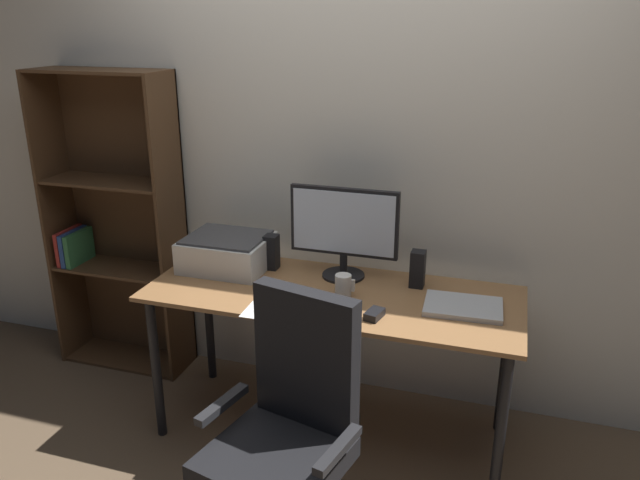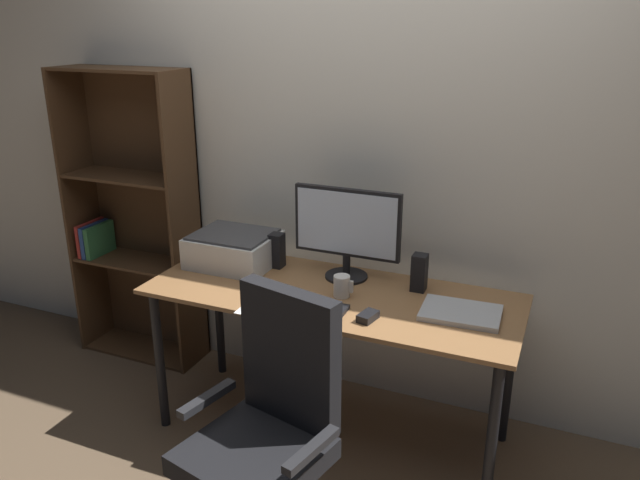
{
  "view_description": "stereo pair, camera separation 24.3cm",
  "coord_description": "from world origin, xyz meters",
  "px_view_note": "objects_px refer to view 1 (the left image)",
  "views": [
    {
      "loc": [
        0.71,
        -2.42,
        1.89
      ],
      "look_at": [
        -0.06,
        0.01,
        0.98
      ],
      "focal_mm": 34.77,
      "sensor_mm": 36.0,
      "label": 1
    },
    {
      "loc": [
        0.94,
        -2.33,
        1.89
      ],
      "look_at": [
        -0.06,
        0.01,
        0.98
      ],
      "focal_mm": 34.77,
      "sensor_mm": 36.0,
      "label": 2
    }
  ],
  "objects_px": {
    "mouse": "(374,314)",
    "coffee_mug": "(343,285)",
    "monitor": "(343,227)",
    "office_chair": "(287,446)",
    "printer": "(227,252)",
    "speaker_right": "(418,269)",
    "laptop": "(463,307)",
    "bookshelf": "(116,225)",
    "desk": "(332,309)",
    "speaker_left": "(271,252)",
    "keyboard": "(318,306)"
  },
  "relations": [
    {
      "from": "office_chair",
      "to": "bookshelf",
      "type": "relative_size",
      "value": 0.61
    },
    {
      "from": "laptop",
      "to": "speaker_left",
      "type": "bearing_deg",
      "value": 166.68
    },
    {
      "from": "mouse",
      "to": "coffee_mug",
      "type": "distance_m",
      "value": 0.25
    },
    {
      "from": "desk",
      "to": "mouse",
      "type": "height_order",
      "value": "mouse"
    },
    {
      "from": "monitor",
      "to": "mouse",
      "type": "distance_m",
      "value": 0.5
    },
    {
      "from": "coffee_mug",
      "to": "speaker_right",
      "type": "xyz_separation_m",
      "value": [
        0.29,
        0.19,
        0.04
      ]
    },
    {
      "from": "speaker_left",
      "to": "office_chair",
      "type": "xyz_separation_m",
      "value": [
        0.4,
        -0.89,
        -0.37
      ]
    },
    {
      "from": "monitor",
      "to": "mouse",
      "type": "bearing_deg",
      "value": -57.27
    },
    {
      "from": "desk",
      "to": "printer",
      "type": "height_order",
      "value": "printer"
    },
    {
      "from": "office_chair",
      "to": "bookshelf",
      "type": "height_order",
      "value": "bookshelf"
    },
    {
      "from": "monitor",
      "to": "office_chair",
      "type": "bearing_deg",
      "value": -86.77
    },
    {
      "from": "monitor",
      "to": "keyboard",
      "type": "distance_m",
      "value": 0.43
    },
    {
      "from": "coffee_mug",
      "to": "printer",
      "type": "xyz_separation_m",
      "value": [
        -0.63,
        0.14,
        0.03
      ]
    },
    {
      "from": "printer",
      "to": "speaker_left",
      "type": "bearing_deg",
      "value": 13.34
    },
    {
      "from": "mouse",
      "to": "printer",
      "type": "xyz_separation_m",
      "value": [
        -0.81,
        0.32,
        0.06
      ]
    },
    {
      "from": "speaker_right",
      "to": "laptop",
      "type": "bearing_deg",
      "value": -37.97
    },
    {
      "from": "desk",
      "to": "speaker_right",
      "type": "relative_size",
      "value": 9.78
    },
    {
      "from": "coffee_mug",
      "to": "bookshelf",
      "type": "relative_size",
      "value": 0.06
    },
    {
      "from": "keyboard",
      "to": "speaker_left",
      "type": "height_order",
      "value": "speaker_left"
    },
    {
      "from": "speaker_right",
      "to": "printer",
      "type": "bearing_deg",
      "value": -176.89
    },
    {
      "from": "monitor",
      "to": "laptop",
      "type": "bearing_deg",
      "value": -17.51
    },
    {
      "from": "desk",
      "to": "mouse",
      "type": "bearing_deg",
      "value": -39.07
    },
    {
      "from": "monitor",
      "to": "coffee_mug",
      "type": "height_order",
      "value": "monitor"
    },
    {
      "from": "speaker_right",
      "to": "office_chair",
      "type": "distance_m",
      "value": 1.01
    },
    {
      "from": "desk",
      "to": "office_chair",
      "type": "height_order",
      "value": "office_chair"
    },
    {
      "from": "coffee_mug",
      "to": "laptop",
      "type": "xyz_separation_m",
      "value": [
        0.52,
        0.02,
        -0.04
      ]
    },
    {
      "from": "printer",
      "to": "desk",
      "type": "bearing_deg",
      "value": -12.38
    },
    {
      "from": "monitor",
      "to": "mouse",
      "type": "relative_size",
      "value": 5.29
    },
    {
      "from": "mouse",
      "to": "office_chair",
      "type": "relative_size",
      "value": 0.1
    },
    {
      "from": "keyboard",
      "to": "laptop",
      "type": "height_order",
      "value": "laptop"
    },
    {
      "from": "printer",
      "to": "office_chair",
      "type": "relative_size",
      "value": 0.4
    },
    {
      "from": "monitor",
      "to": "bookshelf",
      "type": "bearing_deg",
      "value": 173.86
    },
    {
      "from": "keyboard",
      "to": "mouse",
      "type": "distance_m",
      "value": 0.25
    },
    {
      "from": "mouse",
      "to": "laptop",
      "type": "bearing_deg",
      "value": 42.23
    },
    {
      "from": "speaker_right",
      "to": "printer",
      "type": "xyz_separation_m",
      "value": [
        -0.92,
        -0.05,
        -0.0
      ]
    },
    {
      "from": "bookshelf",
      "to": "printer",
      "type": "bearing_deg",
      "value": -14.69
    },
    {
      "from": "printer",
      "to": "mouse",
      "type": "bearing_deg",
      "value": -21.45
    },
    {
      "from": "speaker_left",
      "to": "bookshelf",
      "type": "height_order",
      "value": "bookshelf"
    },
    {
      "from": "keyboard",
      "to": "laptop",
      "type": "bearing_deg",
      "value": 16.2
    },
    {
      "from": "speaker_right",
      "to": "printer",
      "type": "distance_m",
      "value": 0.92
    },
    {
      "from": "desk",
      "to": "speaker_left",
      "type": "xyz_separation_m",
      "value": [
        -0.36,
        0.18,
        0.17
      ]
    },
    {
      "from": "monitor",
      "to": "mouse",
      "type": "xyz_separation_m",
      "value": [
        0.24,
        -0.37,
        -0.23
      ]
    },
    {
      "from": "coffee_mug",
      "to": "laptop",
      "type": "bearing_deg",
      "value": 2.25
    },
    {
      "from": "coffee_mug",
      "to": "printer",
      "type": "bearing_deg",
      "value": 167.0
    },
    {
      "from": "speaker_right",
      "to": "office_chair",
      "type": "relative_size",
      "value": 0.17
    },
    {
      "from": "speaker_right",
      "to": "bookshelf",
      "type": "height_order",
      "value": "bookshelf"
    },
    {
      "from": "speaker_right",
      "to": "office_chair",
      "type": "height_order",
      "value": "office_chair"
    },
    {
      "from": "coffee_mug",
      "to": "speaker_right",
      "type": "bearing_deg",
      "value": 33.6
    },
    {
      "from": "printer",
      "to": "bookshelf",
      "type": "bearing_deg",
      "value": 165.31
    },
    {
      "from": "laptop",
      "to": "speaker_right",
      "type": "relative_size",
      "value": 1.88
    }
  ]
}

